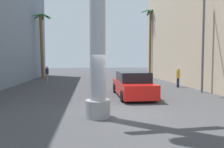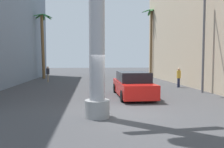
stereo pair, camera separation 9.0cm
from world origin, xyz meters
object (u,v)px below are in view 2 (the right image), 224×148
(street_lamp, at_px, (198,33))
(pedestrian_mid_right, at_px, (179,76))
(palm_tree_far_left, at_px, (43,39))
(pedestrian_far_left, at_px, (48,73))
(car_lead, at_px, (133,85))
(palm_tree_far_right, at_px, (151,33))

(street_lamp, distance_m, pedestrian_mid_right, 4.43)
(palm_tree_far_left, height_order, pedestrian_far_left, palm_tree_far_left)
(pedestrian_far_left, bearing_deg, palm_tree_far_left, 107.18)
(car_lead, distance_m, pedestrian_mid_right, 6.32)
(palm_tree_far_left, bearing_deg, pedestrian_mid_right, -37.63)
(palm_tree_far_right, xyz_separation_m, pedestrian_far_left, (-12.62, -5.45, -5.00))
(palm_tree_far_left, distance_m, pedestrian_mid_right, 17.17)
(car_lead, height_order, palm_tree_far_left, palm_tree_far_left)
(palm_tree_far_left, bearing_deg, pedestrian_far_left, -72.82)
(palm_tree_far_left, relative_size, pedestrian_mid_right, 4.89)
(palm_tree_far_right, relative_size, pedestrian_mid_right, 5.58)
(pedestrian_far_left, bearing_deg, street_lamp, -36.48)
(palm_tree_far_left, distance_m, palm_tree_far_right, 14.06)
(car_lead, relative_size, palm_tree_far_right, 0.55)
(car_lead, relative_size, palm_tree_far_left, 0.63)
(car_lead, bearing_deg, palm_tree_far_right, 70.29)
(pedestrian_far_left, bearing_deg, car_lead, -54.43)
(street_lamp, xyz_separation_m, car_lead, (-4.80, -1.13, -3.44))
(palm_tree_far_left, relative_size, palm_tree_far_right, 0.88)
(palm_tree_far_left, height_order, pedestrian_mid_right, palm_tree_far_left)
(palm_tree_far_right, relative_size, pedestrian_far_left, 5.57)
(palm_tree_far_left, xyz_separation_m, pedestrian_mid_right, (13.23, -10.20, -4.01))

